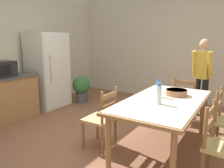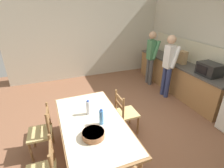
{
  "view_description": "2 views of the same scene",
  "coord_description": "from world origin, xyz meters",
  "px_view_note": "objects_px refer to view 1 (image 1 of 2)",
  "views": [
    {
      "loc": [
        -2.47,
        -1.78,
        1.6
      ],
      "look_at": [
        0.22,
        -0.09,
        0.94
      ],
      "focal_mm": 35.0,
      "sensor_mm": 36.0,
      "label": 1
    },
    {
      "loc": [
        2.68,
        -1.33,
        2.49
      ],
      "look_at": [
        -0.2,
        -0.23,
        1.02
      ],
      "focal_mm": 28.0,
      "sensor_mm": 36.0,
      "label": 2
    }
  ],
  "objects_px": {
    "bottle_near_centre": "(159,95)",
    "chair_side_near_left": "(220,146)",
    "microwave": "(0,69)",
    "potted_plant": "(82,87)",
    "person_by_table": "(202,74)",
    "dining_table": "(164,105)",
    "serving_bowl": "(176,92)",
    "chair_side_far_left": "(102,119)",
    "refrigerator": "(48,71)",
    "chair_head_end": "(185,100)",
    "bottle_off_centre": "(159,89)"
  },
  "relations": [
    {
      "from": "microwave",
      "to": "person_by_table",
      "type": "distance_m",
      "value": 4.0
    },
    {
      "from": "bottle_near_centre",
      "to": "chair_head_end",
      "type": "xyz_separation_m",
      "value": [
        1.49,
        0.01,
        -0.43
      ]
    },
    {
      "from": "microwave",
      "to": "dining_table",
      "type": "relative_size",
      "value": 0.26
    },
    {
      "from": "refrigerator",
      "to": "serving_bowl",
      "type": "xyz_separation_m",
      "value": [
        -0.23,
        -3.08,
        -0.07
      ]
    },
    {
      "from": "dining_table",
      "to": "potted_plant",
      "type": "distance_m",
      "value": 2.88
    },
    {
      "from": "microwave",
      "to": "chair_side_near_left",
      "type": "relative_size",
      "value": 0.55
    },
    {
      "from": "dining_table",
      "to": "bottle_off_centre",
      "type": "height_order",
      "value": "bottle_off_centre"
    },
    {
      "from": "microwave",
      "to": "potted_plant",
      "type": "relative_size",
      "value": 0.75
    },
    {
      "from": "dining_table",
      "to": "chair_side_far_left",
      "type": "height_order",
      "value": "chair_side_far_left"
    },
    {
      "from": "dining_table",
      "to": "chair_side_near_left",
      "type": "relative_size",
      "value": 2.11
    },
    {
      "from": "microwave",
      "to": "potted_plant",
      "type": "xyz_separation_m",
      "value": [
        1.83,
        -0.45,
        -0.65
      ]
    },
    {
      "from": "serving_bowl",
      "to": "chair_side_far_left",
      "type": "height_order",
      "value": "chair_side_far_left"
    },
    {
      "from": "dining_table",
      "to": "potted_plant",
      "type": "relative_size",
      "value": 2.88
    },
    {
      "from": "bottle_near_centre",
      "to": "chair_side_near_left",
      "type": "distance_m",
      "value": 0.92
    },
    {
      "from": "refrigerator",
      "to": "chair_side_far_left",
      "type": "xyz_separation_m",
      "value": [
        -1.0,
        -2.22,
        -0.43
      ]
    },
    {
      "from": "bottle_off_centre",
      "to": "chair_side_near_left",
      "type": "height_order",
      "value": "bottle_off_centre"
    },
    {
      "from": "chair_side_far_left",
      "to": "bottle_near_centre",
      "type": "bearing_deg",
      "value": 103.51
    },
    {
      "from": "chair_head_end",
      "to": "person_by_table",
      "type": "bearing_deg",
      "value": -111.6
    },
    {
      "from": "person_by_table",
      "to": "potted_plant",
      "type": "relative_size",
      "value": 2.4
    },
    {
      "from": "refrigerator",
      "to": "dining_table",
      "type": "distance_m",
      "value": 3.07
    },
    {
      "from": "serving_bowl",
      "to": "person_by_table",
      "type": "height_order",
      "value": "person_by_table"
    },
    {
      "from": "serving_bowl",
      "to": "chair_head_end",
      "type": "relative_size",
      "value": 0.35
    },
    {
      "from": "serving_bowl",
      "to": "chair_head_end",
      "type": "bearing_deg",
      "value": 4.88
    },
    {
      "from": "microwave",
      "to": "bottle_near_centre",
      "type": "xyz_separation_m",
      "value": [
        0.34,
        -3.03,
        -0.16
      ]
    },
    {
      "from": "refrigerator",
      "to": "potted_plant",
      "type": "distance_m",
      "value": 0.94
    },
    {
      "from": "serving_bowl",
      "to": "bottle_near_centre",
      "type": "bearing_deg",
      "value": 172.85
    },
    {
      "from": "refrigerator",
      "to": "potted_plant",
      "type": "height_order",
      "value": "refrigerator"
    },
    {
      "from": "refrigerator",
      "to": "potted_plant",
      "type": "xyz_separation_m",
      "value": [
        0.68,
        -0.43,
        -0.48
      ]
    },
    {
      "from": "chair_side_far_left",
      "to": "person_by_table",
      "type": "xyz_separation_m",
      "value": [
        2.23,
        -0.97,
        0.46
      ]
    },
    {
      "from": "bottle_near_centre",
      "to": "chair_side_near_left",
      "type": "xyz_separation_m",
      "value": [
        -0.18,
        -0.79,
        -0.43
      ]
    },
    {
      "from": "serving_bowl",
      "to": "person_by_table",
      "type": "distance_m",
      "value": 1.47
    },
    {
      "from": "bottle_near_centre",
      "to": "chair_side_near_left",
      "type": "height_order",
      "value": "bottle_near_centre"
    },
    {
      "from": "serving_bowl",
      "to": "dining_table",
      "type": "bearing_deg",
      "value": 167.67
    },
    {
      "from": "bottle_near_centre",
      "to": "potted_plant",
      "type": "height_order",
      "value": "bottle_near_centre"
    },
    {
      "from": "serving_bowl",
      "to": "microwave",
      "type": "bearing_deg",
      "value": 106.5
    },
    {
      "from": "bottle_near_centre",
      "to": "potted_plant",
      "type": "xyz_separation_m",
      "value": [
        1.48,
        2.58,
        -0.49
      ]
    },
    {
      "from": "chair_side_far_left",
      "to": "microwave",
      "type": "bearing_deg",
      "value": -86.56
    },
    {
      "from": "dining_table",
      "to": "person_by_table",
      "type": "relative_size",
      "value": 1.2
    },
    {
      "from": "chair_side_far_left",
      "to": "serving_bowl",
      "type": "bearing_deg",
      "value": 131.36
    },
    {
      "from": "serving_bowl",
      "to": "potted_plant",
      "type": "bearing_deg",
      "value": 71.06
    },
    {
      "from": "chair_side_near_left",
      "to": "person_by_table",
      "type": "distance_m",
      "value": 2.35
    },
    {
      "from": "refrigerator",
      "to": "potted_plant",
      "type": "relative_size",
      "value": 2.6
    },
    {
      "from": "bottle_off_centre",
      "to": "person_by_table",
      "type": "height_order",
      "value": "person_by_table"
    },
    {
      "from": "refrigerator",
      "to": "microwave",
      "type": "distance_m",
      "value": 1.16
    },
    {
      "from": "person_by_table",
      "to": "dining_table",
      "type": "bearing_deg",
      "value": 3.22
    },
    {
      "from": "chair_head_end",
      "to": "chair_side_far_left",
      "type": "height_order",
      "value": "same"
    },
    {
      "from": "dining_table",
      "to": "chair_head_end",
      "type": "relative_size",
      "value": 2.11
    },
    {
      "from": "refrigerator",
      "to": "serving_bowl",
      "type": "relative_size",
      "value": 5.43
    },
    {
      "from": "serving_bowl",
      "to": "chair_head_end",
      "type": "distance_m",
      "value": 0.98
    },
    {
      "from": "chair_head_end",
      "to": "dining_table",
      "type": "bearing_deg",
      "value": 87.16
    }
  ]
}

